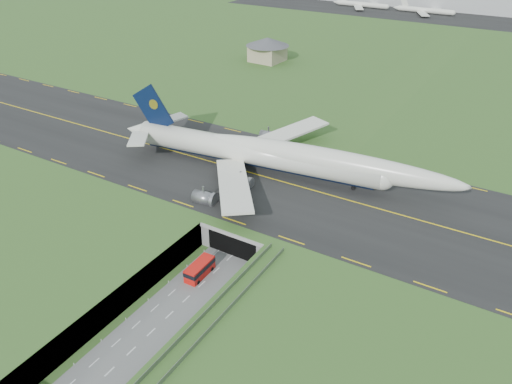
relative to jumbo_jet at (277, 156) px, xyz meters
The scene contains 9 objects.
ground 37.76m from the jumbo_jet, 82.61° to the right, with size 900.00×900.00×0.00m, color #375E25.
airfield_deck 36.98m from the jumbo_jet, 82.61° to the right, with size 800.00×800.00×6.00m, color gray.
trench_road 44.90m from the jumbo_jet, 83.88° to the right, with size 12.00×75.00×0.20m, color slate.
taxiway 7.47m from the jumbo_jet, 30.60° to the right, with size 800.00×44.00×0.18m, color black.
tunnel_portal 21.13m from the jumbo_jet, 76.31° to the right, with size 17.00×22.30×6.00m.
guideway 57.35m from the jumbo_jet, 74.09° to the right, with size 3.00×53.00×7.05m.
jumbo_jet is the anchor object (origin of this frame).
shuttle_tram 37.91m from the jumbo_jet, 85.90° to the right, with size 2.99×7.44×3.02m.
service_building 106.94m from the jumbo_jet, 121.12° to the left, with size 19.87×19.87×10.23m.
Camera 1 is at (48.77, -63.18, 65.46)m, focal length 35.00 mm.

